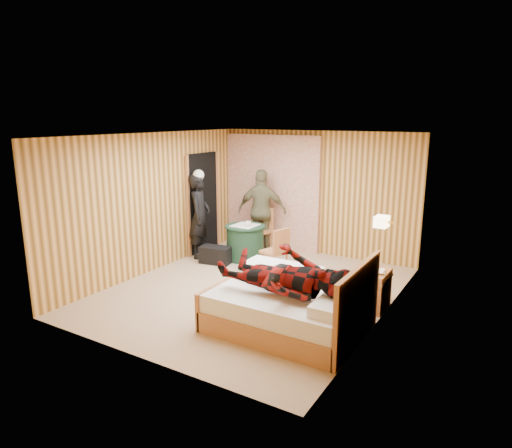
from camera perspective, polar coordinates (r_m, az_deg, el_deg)
The scene contains 23 objects.
floor at distance 7.55m, azimuth -0.47°, elevation -8.28°, with size 4.20×5.00×0.01m, color tan.
ceiling at distance 7.02m, azimuth -0.51°, elevation 11.04°, with size 4.20×5.00×0.01m, color white.
wall_back at distance 9.36m, azimuth 7.55°, elevation 3.84°, with size 4.20×0.02×2.50m, color #F1B35C.
wall_left at distance 8.45m, azimuth -12.74°, elevation 2.58°, with size 0.02×5.00×2.50m, color #F1B35C.
wall_right at distance 6.37m, azimuth 15.84°, elevation -1.12°, with size 0.02×5.00×2.50m, color #F1B35C.
curtain at distance 9.74m, azimuth 1.97°, elevation 4.03°, with size 2.20×0.08×2.40m, color beige.
doorway at distance 9.50m, azimuth -6.68°, elevation 2.63°, with size 0.06×0.90×2.05m, color black.
wall_lamp at distance 6.82m, azimuth 15.46°, elevation 0.30°, with size 0.26×0.24×0.16m.
bed at distance 6.23m, azimuth 4.30°, elevation -10.19°, with size 1.96×1.51×1.04m.
nightstand at distance 7.02m, azimuth 14.34°, elevation -7.84°, with size 0.44×0.60×0.58m.
round_table at distance 9.02m, azimuth -1.37°, elevation -2.27°, with size 0.79×0.79×0.70m.
chair_far at distance 9.48m, azimuth 0.73°, elevation -0.30°, with size 0.48×0.48×0.93m.
chair_near at distance 8.08m, azimuth 2.66°, elevation -3.03°, with size 0.49×0.49×0.87m.
duffel_bag at distance 8.85m, azimuth -5.08°, elevation -3.87°, with size 0.59×0.31×0.33m, color black.
sneaker_left at distance 8.26m, azimuth 0.32°, elevation -5.90°, with size 0.26×0.11×0.12m, color white.
sneaker_right at distance 8.49m, azimuth -0.58°, elevation -5.31°, with size 0.28×0.11×0.12m, color white.
woman_standing at distance 9.12m, azimuth -7.05°, elevation 1.00°, with size 0.61×0.40×1.69m, color black.
man_at_table at distance 9.44m, azimuth 0.75°, elevation 1.65°, with size 1.01×0.42×1.72m, color #6E6A49.
man_on_bed at distance 5.80m, azimuth 3.59°, elevation -5.14°, with size 1.77×0.67×0.86m, color maroon.
book_lower at distance 6.87m, azimuth 14.35°, elevation -5.74°, with size 0.17×0.22×0.02m, color white.
book_upper at distance 6.87m, azimuth 14.36°, elevation -5.58°, with size 0.16×0.22×0.02m, color white.
cup_nightstand at distance 7.03m, azimuth 14.80°, elevation -5.03°, with size 0.10×0.10×0.09m, color white.
cup_table at distance 8.83m, azimuth -1.01°, elevation 0.03°, with size 0.12×0.12×0.10m, color white.
Camera 1 is at (3.67, -5.97, 2.80)m, focal length 32.00 mm.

